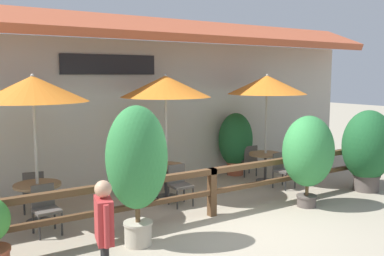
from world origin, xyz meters
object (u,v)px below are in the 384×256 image
object	(u,v)px
pedestrian	(104,224)
potted_plant_broad_leaf	(308,153)
patio_umbrella_middle	(166,87)
chair_far_streetside	(282,169)
potted_plant_tall_tropical	(368,147)
potted_plant_small_flowering	(236,141)
dining_table_near	(38,192)
patio_umbrella_far	(267,85)
chair_near_streetside	(46,207)
dining_table_middle	(166,172)
dining_table_far	(265,159)
chair_middle_streetside	(179,183)
chair_far_wallside	(248,159)
patio_umbrella_near	(33,89)
chair_middle_wallside	(155,171)
potted_plant_entrance_palm	(137,162)
chair_near_wallside	(34,189)

from	to	relation	value
pedestrian	potted_plant_broad_leaf	bearing A→B (deg)	-61.62
patio_umbrella_middle	chair_far_streetside	bearing A→B (deg)	-16.07
potted_plant_tall_tropical	potted_plant_small_flowering	size ratio (longest dim) A/B	1.13
patio_umbrella_middle	dining_table_near	bearing A→B (deg)	-177.32
patio_umbrella_far	potted_plant_small_flowering	size ratio (longest dim) A/B	1.62
chair_near_streetside	pedestrian	bearing A→B (deg)	-92.45
dining_table_middle	potted_plant_small_flowering	bearing A→B (deg)	18.39
dining_table_far	pedestrian	bearing A→B (deg)	-149.33
chair_middle_streetside	pedestrian	size ratio (longest dim) A/B	0.56
chair_far_wallside	dining_table_middle	bearing A→B (deg)	20.37
patio_umbrella_middle	potted_plant_small_flowering	world-z (taller)	patio_umbrella_middle
pedestrian	dining_table_middle	bearing A→B (deg)	-25.24
patio_umbrella_near	potted_plant_broad_leaf	distance (m)	5.57
chair_middle_wallside	potted_plant_entrance_palm	size ratio (longest dim) A/B	0.37
chair_near_wallside	chair_far_wallside	world-z (taller)	same
potted_plant_tall_tropical	dining_table_far	bearing A→B (deg)	125.54
chair_far_wallside	chair_middle_streetside	bearing A→B (deg)	31.49
dining_table_near	chair_middle_streetside	distance (m)	2.84
chair_middle_streetside	chair_near_streetside	bearing A→B (deg)	-174.70
chair_near_wallside	patio_umbrella_middle	size ratio (longest dim) A/B	0.31
chair_far_wallside	chair_middle_wallside	bearing A→B (deg)	7.95
pedestrian	chair_middle_streetside	bearing A→B (deg)	-30.51
patio_umbrella_middle	pedestrian	world-z (taller)	patio_umbrella_middle
potted_plant_broad_leaf	patio_umbrella_far	bearing A→B (deg)	70.56
chair_far_wallside	potted_plant_broad_leaf	distance (m)	2.96
patio_umbrella_near	patio_umbrella_far	xyz separation A→B (m)	(5.73, 0.02, 0.00)
potted_plant_entrance_palm	potted_plant_tall_tropical	xyz separation A→B (m)	(6.05, 0.03, -0.34)
dining_table_far	pedestrian	size ratio (longest dim) A/B	0.57
chair_far_streetside	patio_umbrella_far	bearing A→B (deg)	75.04
chair_middle_streetside	chair_middle_wallside	world-z (taller)	same
patio_umbrella_middle	chair_far_wallside	bearing A→B (deg)	11.40
chair_near_streetside	dining_table_far	distance (m)	5.80
chair_far_streetside	patio_umbrella_middle	bearing A→B (deg)	156.13
pedestrian	chair_far_wallside	bearing A→B (deg)	-40.83
patio_umbrella_middle	dining_table_middle	xyz separation A→B (m)	(0.00, -0.00, -1.92)
chair_middle_wallside	dining_table_near	bearing A→B (deg)	4.68
chair_near_wallside	potted_plant_entrance_palm	bearing A→B (deg)	121.48
chair_near_streetside	potted_plant_broad_leaf	xyz separation A→B (m)	(5.02, -1.40, 0.68)
patio_umbrella_far	dining_table_near	bearing A→B (deg)	-179.79
potted_plant_small_flowering	potted_plant_broad_leaf	bearing A→B (deg)	-100.06
pedestrian	dining_table_near	bearing A→B (deg)	13.74
chair_middle_streetside	potted_plant_small_flowering	distance (m)	3.18
chair_near_wallside	potted_plant_broad_leaf	world-z (taller)	potted_plant_broad_leaf
chair_near_wallside	potted_plant_tall_tropical	xyz separation A→B (m)	(7.08, -2.63, 0.57)
chair_near_streetside	dining_table_far	world-z (taller)	chair_near_streetside
chair_far_wallside	potted_plant_entrance_palm	size ratio (longest dim) A/B	0.37
chair_near_streetside	chair_far_wallside	bearing A→B (deg)	10.34
potted_plant_broad_leaf	dining_table_far	bearing A→B (deg)	70.56
dining_table_far	chair_near_wallside	bearing A→B (deg)	173.51
patio_umbrella_near	pedestrian	bearing A→B (deg)	-89.92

